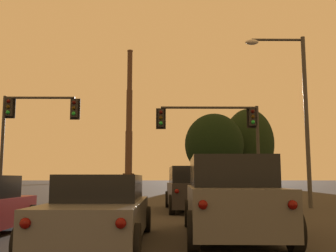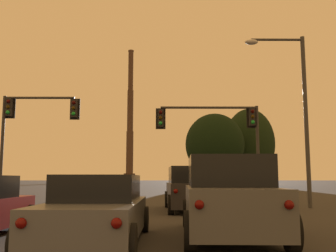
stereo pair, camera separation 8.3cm
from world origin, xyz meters
TOP-DOWN VIEW (x-y plane):
  - sedan_center_lane_second at (0.33, 6.07)m, footprint 2.01×4.72m
  - suv_right_lane_front at (2.86, 14.65)m, footprint 2.24×4.95m
  - suv_right_lane_second at (3.25, 7.04)m, footprint 2.28×4.97m
  - traffic_light_overhead_left at (-6.19, 20.16)m, footprint 4.56×0.50m
  - traffic_light_overhead_right at (5.13, 20.47)m, footprint 6.18×0.50m
  - street_lamp at (8.03, 16.07)m, footprint 2.93×0.36m
  - smokestack at (-14.55, 177.61)m, footprint 5.19×5.19m
  - treeline_center_right at (9.54, 58.94)m, footprint 9.20×8.28m
  - treeline_far_left at (16.47, 65.71)m, footprint 8.73×7.86m

SIDE VIEW (x-z plane):
  - sedan_center_lane_second at x=0.33m, z-range -0.05..1.38m
  - suv_right_lane_front at x=2.86m, z-range -0.03..1.83m
  - suv_right_lane_second at x=3.25m, z-range -0.03..1.83m
  - traffic_light_overhead_right at x=5.13m, z-range 1.52..7.13m
  - traffic_light_overhead_left at x=-6.19m, z-range 1.59..7.72m
  - street_lamp at x=8.03m, z-range 0.94..9.18m
  - treeline_center_right at x=9.54m, z-range 0.88..12.42m
  - treeline_far_left at x=16.47m, z-range 0.68..14.20m
  - smokestack at x=-14.55m, z-range -6.73..55.02m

